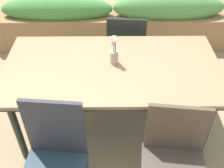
{
  "coord_description": "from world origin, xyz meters",
  "views": [
    {
      "loc": [
        0.04,
        -1.73,
        2.15
      ],
      "look_at": [
        0.06,
        0.09,
        0.57
      ],
      "focal_mm": 43.45,
      "sensor_mm": 36.0,
      "label": 1
    }
  ],
  "objects_px": {
    "chair_near_right": "(174,159)",
    "chair_far_side": "(126,45)",
    "dining_table": "(112,72)",
    "planter_box": "(114,22)",
    "chair_near_left": "(54,158)",
    "flower_vase": "(114,51)"
  },
  "relations": [
    {
      "from": "chair_near_right",
      "to": "chair_far_side",
      "type": "relative_size",
      "value": 1.04
    },
    {
      "from": "dining_table",
      "to": "planter_box",
      "type": "distance_m",
      "value": 1.55
    },
    {
      "from": "chair_near_left",
      "to": "chair_near_right",
      "type": "bearing_deg",
      "value": -175.08
    },
    {
      "from": "dining_table",
      "to": "chair_far_side",
      "type": "xyz_separation_m",
      "value": [
        0.16,
        0.75,
        -0.2
      ]
    },
    {
      "from": "chair_far_side",
      "to": "planter_box",
      "type": "bearing_deg",
      "value": 103.56
    },
    {
      "from": "dining_table",
      "to": "flower_vase",
      "type": "bearing_deg",
      "value": 63.9
    },
    {
      "from": "flower_vase",
      "to": "chair_near_right",
      "type": "bearing_deg",
      "value": -62.94
    },
    {
      "from": "chair_near_right",
      "to": "chair_far_side",
      "type": "height_order",
      "value": "chair_near_right"
    },
    {
      "from": "dining_table",
      "to": "planter_box",
      "type": "height_order",
      "value": "planter_box"
    },
    {
      "from": "chair_near_left",
      "to": "planter_box",
      "type": "xyz_separation_m",
      "value": [
        0.45,
        2.25,
        -0.16
      ]
    },
    {
      "from": "flower_vase",
      "to": "chair_far_side",
      "type": "bearing_deg",
      "value": 78.69
    },
    {
      "from": "planter_box",
      "to": "chair_near_left",
      "type": "bearing_deg",
      "value": -101.22
    },
    {
      "from": "flower_vase",
      "to": "planter_box",
      "type": "relative_size",
      "value": 0.08
    },
    {
      "from": "chair_far_side",
      "to": "planter_box",
      "type": "xyz_separation_m",
      "value": [
        -0.12,
        0.76,
        -0.13
      ]
    },
    {
      "from": "flower_vase",
      "to": "chair_near_left",
      "type": "bearing_deg",
      "value": -118.6
    },
    {
      "from": "chair_near_right",
      "to": "flower_vase",
      "type": "xyz_separation_m",
      "value": [
        -0.4,
        0.79,
        0.36
      ]
    },
    {
      "from": "chair_near_right",
      "to": "planter_box",
      "type": "relative_size",
      "value": 0.28
    },
    {
      "from": "chair_near_right",
      "to": "flower_vase",
      "type": "height_order",
      "value": "flower_vase"
    },
    {
      "from": "chair_far_side",
      "to": "flower_vase",
      "type": "xyz_separation_m",
      "value": [
        -0.14,
        -0.71,
        0.39
      ]
    },
    {
      "from": "chair_far_side",
      "to": "chair_near_right",
      "type": "bearing_deg",
      "value": -75.73
    },
    {
      "from": "dining_table",
      "to": "chair_near_left",
      "type": "relative_size",
      "value": 1.91
    },
    {
      "from": "dining_table",
      "to": "chair_near_right",
      "type": "height_order",
      "value": "chair_near_right"
    }
  ]
}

